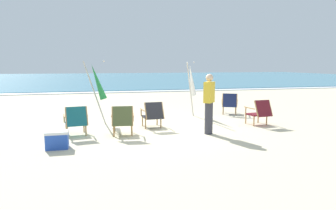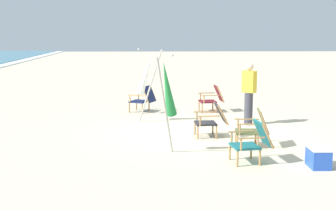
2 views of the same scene
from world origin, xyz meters
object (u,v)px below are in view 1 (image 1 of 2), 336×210
Objects in this scene: beach_chair_far_center at (260,112)px; umbrella_furled_white at (191,81)px; umbrella_furled_green at (97,82)px; person_near_chairs at (209,103)px; beach_chair_back_left at (230,103)px; beach_chair_mid_center at (153,114)px; beach_chair_back_right at (76,120)px; cooler_box at (57,140)px; beach_chair_front_left at (123,120)px.

beach_chair_far_center is 2.67m from umbrella_furled_white.
person_near_chairs is at bearing -37.23° from umbrella_furled_green.
beach_chair_back_left is (-0.02, 2.09, 0.00)m from beach_chair_far_center.
beach_chair_back_right is at bearing -166.82° from beach_chair_mid_center.
cooler_box is (-2.50, -1.64, -0.22)m from beach_chair_mid_center.
beach_chair_front_left is at bearing 29.07° from cooler_box.
umbrella_furled_green reaches higher than cooler_box.
person_near_chairs is at bearing -98.06° from umbrella_furled_white.
beach_chair_far_center is 1.02× the size of beach_chair_mid_center.
umbrella_furled_green reaches higher than beach_chair_front_left.
cooler_box is (-5.77, -3.32, -0.23)m from beach_chair_back_left.
beach_chair_back_right is 0.40× the size of umbrella_furled_green.
beach_chair_far_center is at bearing -89.54° from beach_chair_back_left.
umbrella_furled_green reaches higher than umbrella_furled_white.
cooler_box is (-0.36, -1.13, -0.23)m from beach_chair_back_right.
beach_chair_front_left reaches higher than beach_chair_back_right.
beach_chair_mid_center is 2.10m from umbrella_furled_green.
beach_chair_far_center is at bearing 5.05° from beach_chair_front_left.
cooler_box is (-3.84, -0.53, -0.64)m from person_near_chairs.
umbrella_furled_white is at bearing 28.25° from beach_chair_back_right.
beach_chair_mid_center is at bearing -152.71° from beach_chair_back_left.
beach_chair_mid_center is at bearing 39.02° from beach_chair_front_left.
person_near_chairs reaches higher than beach_chair_back_left.
umbrella_furled_white is at bearing 37.25° from cooler_box.
beach_chair_back_left is at bearing 29.92° from cooler_box.
beach_chair_back_right is 4.47m from umbrella_furled_white.
cooler_box is at bearing -167.95° from beach_chair_far_center.
person_near_chairs is (1.33, -1.10, 0.41)m from beach_chair_mid_center.
person_near_chairs is at bearing -39.62° from beach_chair_mid_center.
umbrella_furled_white is at bearing 81.94° from person_near_chairs.
beach_chair_mid_center is 0.39× the size of umbrella_furled_white.
beach_chair_mid_center is 0.48× the size of person_near_chairs.
beach_chair_back_right is 0.99× the size of beach_chair_front_left.
beach_chair_back_right is (-5.42, -2.19, -0.00)m from beach_chair_back_left.
beach_chair_back_right is 1.22m from beach_chair_front_left.
beach_chair_mid_center is at bearing 173.05° from beach_chair_far_center.
person_near_chairs reaches higher than beach_chair_far_center.
beach_chair_mid_center is at bearing 140.38° from person_near_chairs.
beach_chair_back_right is (-2.15, -0.50, 0.00)m from beach_chair_mid_center.
umbrella_furled_white reaches higher than cooler_box.
person_near_chairs is at bearing -160.17° from beach_chair_far_center.
beach_chair_far_center is 5.43m from beach_chair_back_right.
beach_chair_front_left reaches higher than beach_chair_mid_center.
beach_chair_mid_center reaches higher than cooler_box.
beach_chair_back_left is 4.94m from umbrella_furled_green.
beach_chair_front_left is at bearing -12.83° from beach_chair_back_right.
beach_chair_back_left is 1.80× the size of cooler_box.
beach_chair_back_left is at bearing 27.29° from beach_chair_mid_center.
beach_chair_back_left is at bearing 6.99° from umbrella_furled_green.
umbrella_furled_green reaches higher than beach_chair_back_right.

